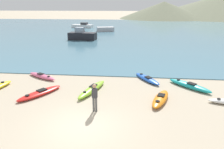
# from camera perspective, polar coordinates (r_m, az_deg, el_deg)

# --- Properties ---
(ground_plane) EXTENTS (400.00, 400.00, 0.00)m
(ground_plane) POSITION_cam_1_polar(r_m,az_deg,el_deg) (11.00, -7.92, -13.11)
(ground_plane) COLOR tan
(bay_water) EXTENTS (160.00, 70.00, 0.06)m
(bay_water) POSITION_cam_1_polar(r_m,az_deg,el_deg) (52.17, 3.19, 11.63)
(bay_water) COLOR teal
(bay_water) RESTS_ON ground_plane
(far_hill_left) EXTENTS (37.32, 37.32, 6.86)m
(far_hill_left) POSITION_cam_1_polar(r_m,az_deg,el_deg) (98.11, 13.38, 16.07)
(far_hill_left) COLOR #6B7056
(far_hill_left) RESTS_ON ground_plane
(far_hill_midleft) EXTENTS (66.42, 66.42, 9.72)m
(far_hill_midleft) POSITION_cam_1_polar(r_m,az_deg,el_deg) (115.54, 26.00, 15.72)
(far_hill_midleft) COLOR #6B7056
(far_hill_midleft) RESTS_ON ground_plane
(kayak_on_sand_0) EXTENTS (2.13, 2.95, 0.34)m
(kayak_on_sand_0) POSITION_cam_1_polar(r_m,az_deg,el_deg) (17.10, 9.14, -1.09)
(kayak_on_sand_0) COLOR blue
(kayak_on_sand_0) RESTS_ON ground_plane
(kayak_on_sand_1) EXTENTS (1.63, 3.60, 0.40)m
(kayak_on_sand_1) POSITION_cam_1_polar(r_m,az_deg,el_deg) (14.82, -5.21, -3.82)
(kayak_on_sand_1) COLOR #8CCC2D
(kayak_on_sand_1) RESTS_ON ground_plane
(kayak_on_sand_2) EXTENTS (2.82, 2.94, 0.40)m
(kayak_on_sand_2) POSITION_cam_1_polar(r_m,az_deg,el_deg) (16.36, 19.54, -2.70)
(kayak_on_sand_2) COLOR teal
(kayak_on_sand_2) RESTS_ON ground_plane
(kayak_on_sand_4) EXTENTS (2.94, 2.05, 0.36)m
(kayak_on_sand_4) POSITION_cam_1_polar(r_m,az_deg,el_deg) (18.35, -17.81, -0.40)
(kayak_on_sand_4) COLOR #E5668C
(kayak_on_sand_4) RESTS_ON ground_plane
(kayak_on_sand_5) EXTENTS (1.62, 2.94, 0.38)m
(kayak_on_sand_5) POSITION_cam_1_polar(r_m,az_deg,el_deg) (13.66, 12.56, -6.17)
(kayak_on_sand_5) COLOR orange
(kayak_on_sand_5) RESTS_ON ground_plane
(kayak_on_sand_7) EXTENTS (2.35, 3.24, 0.32)m
(kayak_on_sand_7) POSITION_cam_1_polar(r_m,az_deg,el_deg) (15.00, -18.31, -4.58)
(kayak_on_sand_7) COLOR red
(kayak_on_sand_7) RESTS_ON ground_plane
(person_near_foreground) EXTENTS (0.32, 0.27, 1.60)m
(person_near_foreground) POSITION_cam_1_polar(r_m,az_deg,el_deg) (11.86, -4.56, -5.62)
(person_near_foreground) COLOR #4C4C4C
(person_near_foreground) RESTS_ON ground_plane
(moored_boat_0) EXTENTS (4.01, 2.88, 0.92)m
(moored_boat_0) POSITION_cam_1_polar(r_m,az_deg,el_deg) (48.47, -1.76, 11.76)
(moored_boat_0) COLOR #B2B2B7
(moored_boat_0) RESTS_ON bay_water
(moored_boat_1) EXTENTS (5.49, 2.86, 1.30)m
(moored_boat_1) POSITION_cam_1_polar(r_m,az_deg,el_deg) (56.66, -7.69, 12.48)
(moored_boat_1) COLOR white
(moored_boat_1) RESTS_ON bay_water
(moored_boat_2) EXTENTS (4.61, 2.41, 2.00)m
(moored_boat_2) POSITION_cam_1_polar(r_m,az_deg,el_deg) (36.91, -7.78, 10.08)
(moored_boat_2) COLOR black
(moored_boat_2) RESTS_ON bay_water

